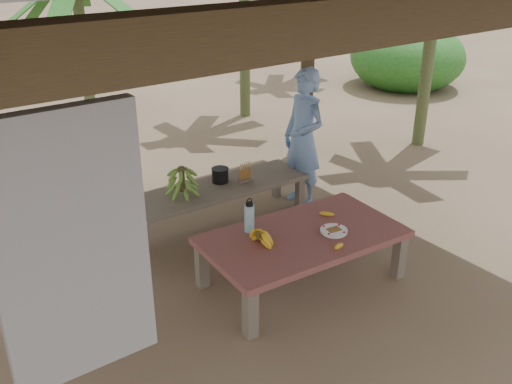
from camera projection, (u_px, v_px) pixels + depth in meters
ground at (237, 280)px, 5.35m from camera, size 80.00×80.00×0.00m
work_table at (303, 240)px, 5.16m from camera, size 1.86×1.11×0.50m
bench at (213, 193)px, 6.19m from camera, size 2.22×0.68×0.45m
ripe_banana_bunch at (258, 238)px, 4.91m from camera, size 0.26×0.23×0.15m
plate at (334, 231)px, 5.15m from camera, size 0.25×0.25×0.04m
loose_banana_front at (339, 246)px, 4.89m from camera, size 0.15×0.08×0.04m
loose_banana_side at (327, 214)px, 5.45m from camera, size 0.14×0.13×0.04m
water_flask at (249, 217)px, 5.13m from camera, size 0.09×0.09×0.33m
green_banana_stalk at (182, 181)px, 5.92m from camera, size 0.31×0.31×0.34m
cooking_pot at (220, 175)px, 6.29m from camera, size 0.18×0.18×0.15m
skewer_rack at (245, 172)px, 6.28m from camera, size 0.18×0.09×0.24m
woman at (304, 139)px, 6.54m from camera, size 0.40×0.60×1.63m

